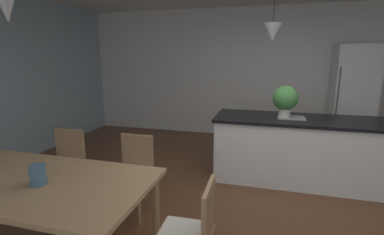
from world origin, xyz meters
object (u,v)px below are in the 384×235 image
(refrigerator, at_px, (352,98))
(vase_on_dining_table, at_px, (38,175))
(chair_far_right, at_px, (133,172))
(chair_far_left, at_px, (65,164))
(dining_table, at_px, (34,186))
(chair_kitchen_end, at_px, (191,234))
(kitchen_island, at_px, (300,149))
(potted_plant_on_island, at_px, (285,99))

(refrigerator, height_order, vase_on_dining_table, refrigerator)
(chair_far_right, relative_size, refrigerator, 0.45)
(chair_far_left, relative_size, chair_far_right, 1.00)
(chair_far_left, bearing_deg, chair_far_right, 0.01)
(dining_table, relative_size, refrigerator, 1.02)
(chair_far_left, height_order, refrigerator, refrigerator)
(chair_far_left, xyz_separation_m, vase_on_dining_table, (0.57, -0.95, 0.34))
(chair_kitchen_end, relative_size, vase_on_dining_table, 5.31)
(refrigerator, bearing_deg, chair_far_left, -140.64)
(dining_table, relative_size, chair_far_left, 2.27)
(chair_kitchen_end, bearing_deg, chair_far_right, 135.89)
(kitchen_island, bearing_deg, vase_on_dining_table, -133.43)
(dining_table, distance_m, kitchen_island, 3.22)
(kitchen_island, distance_m, refrigerator, 2.08)
(chair_far_left, height_order, chair_kitchen_end, same)
(kitchen_island, height_order, refrigerator, refrigerator)
(dining_table, bearing_deg, chair_far_left, 116.77)
(chair_kitchen_end, bearing_deg, vase_on_dining_table, -176.88)
(dining_table, bearing_deg, chair_kitchen_end, 0.08)
(dining_table, xyz_separation_m, chair_far_right, (0.44, 0.89, -0.20))
(chair_far_right, distance_m, vase_on_dining_table, 1.06)
(refrigerator, distance_m, potted_plant_on_island, 2.16)
(dining_table, relative_size, vase_on_dining_table, 12.05)
(chair_kitchen_end, bearing_deg, kitchen_island, 67.01)
(chair_far_left, distance_m, vase_on_dining_table, 1.16)
(refrigerator, relative_size, vase_on_dining_table, 11.78)
(chair_far_right, bearing_deg, potted_plant_on_island, 39.76)
(chair_far_left, xyz_separation_m, chair_kitchen_end, (1.80, -0.88, 0.00))
(chair_kitchen_end, bearing_deg, chair_far_left, 153.88)
(chair_far_right, bearing_deg, chair_kitchen_end, -44.11)
(chair_far_left, relative_size, refrigerator, 0.45)
(dining_table, bearing_deg, vase_on_dining_table, -27.42)
(kitchen_island, height_order, potted_plant_on_island, potted_plant_on_island)
(dining_table, distance_m, chair_far_left, 1.01)
(dining_table, height_order, vase_on_dining_table, vase_on_dining_table)
(chair_far_left, xyz_separation_m, potted_plant_on_island, (2.51, 1.35, 0.68))
(dining_table, distance_m, chair_kitchen_end, 1.37)
(chair_far_left, bearing_deg, refrigerator, 39.36)
(kitchen_island, relative_size, refrigerator, 1.21)
(vase_on_dining_table, bearing_deg, chair_kitchen_end, 3.12)
(potted_plant_on_island, bearing_deg, refrigerator, 54.19)
(chair_far_left, xyz_separation_m, chair_far_right, (0.89, 0.00, 0.00))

